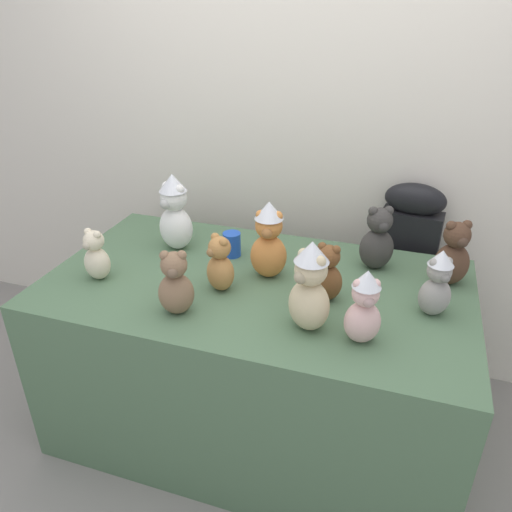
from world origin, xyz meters
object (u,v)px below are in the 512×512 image
(teddy_bear_charcoal, at_px, (377,240))
(teddy_bear_ash, at_px, (437,284))
(teddy_bear_blush, at_px, (364,308))
(teddy_bear_cream, at_px, (96,256))
(teddy_bear_mocha, at_px, (176,285))
(teddy_bear_ginger, at_px, (269,241))
(teddy_bear_caramel, at_px, (220,265))
(display_table, at_px, (256,358))
(teddy_bear_chestnut, at_px, (327,274))
(teddy_bear_sand, at_px, (310,287))
(teddy_bear_snow, at_px, (175,213))
(instrument_case, at_px, (402,284))
(party_cup_blue, at_px, (232,244))
(teddy_bear_cocoa, at_px, (453,255))

(teddy_bear_charcoal, bearing_deg, teddy_bear_ash, -75.11)
(teddy_bear_ash, relative_size, teddy_bear_blush, 0.96)
(teddy_bear_cream, bearing_deg, teddy_bear_mocha, -3.41)
(teddy_bear_ginger, bearing_deg, teddy_bear_caramel, -141.30)
(teddy_bear_caramel, bearing_deg, display_table, 72.91)
(teddy_bear_chestnut, bearing_deg, teddy_bear_mocha, -141.40)
(teddy_bear_ash, relative_size, teddy_bear_sand, 0.77)
(display_table, distance_m, teddy_bear_ash, 0.86)
(teddy_bear_blush, bearing_deg, teddy_bear_caramel, 141.96)
(teddy_bear_sand, xyz_separation_m, teddy_bear_snow, (-0.72, 0.42, 0.01))
(instrument_case, distance_m, teddy_bear_ginger, 0.87)
(teddy_bear_mocha, relative_size, teddy_bear_snow, 0.71)
(party_cup_blue, bearing_deg, teddy_bear_ginger, -30.92)
(teddy_bear_cream, xyz_separation_m, teddy_bear_sand, (0.90, -0.07, 0.06))
(instrument_case, bearing_deg, teddy_bear_cocoa, -58.91)
(teddy_bear_ash, height_order, teddy_bear_cream, teddy_bear_ash)
(teddy_bear_sand, bearing_deg, teddy_bear_cream, -154.37)
(teddy_bear_charcoal, xyz_separation_m, party_cup_blue, (-0.62, -0.09, -0.08))
(display_table, distance_m, instrument_case, 0.85)
(teddy_bear_ginger, relative_size, party_cup_blue, 3.01)
(teddy_bear_sand, bearing_deg, party_cup_blue, 166.04)
(teddy_bear_mocha, bearing_deg, teddy_bear_sand, -13.38)
(teddy_bear_ash, bearing_deg, display_table, 147.76)
(teddy_bear_chestnut, relative_size, teddy_bear_sand, 0.69)
(teddy_bear_ginger, xyz_separation_m, party_cup_blue, (-0.21, 0.13, -0.11))
(teddy_bear_blush, relative_size, teddy_bear_chestnut, 1.16)
(teddy_bear_sand, xyz_separation_m, teddy_bear_cocoa, (0.48, 0.48, -0.04))
(teddy_bear_caramel, height_order, teddy_bear_snow, teddy_bear_snow)
(teddy_bear_ginger, bearing_deg, instrument_case, 36.64)
(instrument_case, xyz_separation_m, party_cup_blue, (-0.75, -0.42, 0.30))
(teddy_bear_charcoal, xyz_separation_m, teddy_bear_caramel, (-0.56, -0.37, -0.02))
(teddy_bear_ginger, bearing_deg, teddy_bear_chestnut, -29.23)
(teddy_bear_ash, distance_m, teddy_bear_snow, 1.15)
(display_table, relative_size, teddy_bear_sand, 5.09)
(teddy_bear_ginger, relative_size, teddy_bear_cocoa, 1.20)
(instrument_case, relative_size, teddy_bear_chestnut, 4.57)
(party_cup_blue, bearing_deg, teddy_bear_cream, -141.20)
(teddy_bear_blush, distance_m, teddy_bear_ginger, 0.54)
(teddy_bear_blush, height_order, teddy_bear_snow, teddy_bear_snow)
(teddy_bear_ash, height_order, party_cup_blue, teddy_bear_ash)
(display_table, relative_size, teddy_bear_cream, 7.81)
(teddy_bear_ash, height_order, teddy_bear_sand, teddy_bear_sand)
(teddy_bear_blush, height_order, teddy_bear_chestnut, teddy_bear_blush)
(teddy_bear_ash, height_order, teddy_bear_chestnut, teddy_bear_ash)
(teddy_bear_ash, height_order, teddy_bear_snow, teddy_bear_snow)
(teddy_bear_snow, height_order, party_cup_blue, teddy_bear_snow)
(instrument_case, bearing_deg, display_table, -127.09)
(teddy_bear_snow, bearing_deg, teddy_bear_ash, 7.64)
(teddy_bear_ash, bearing_deg, teddy_bear_snow, 139.04)
(teddy_bear_ash, relative_size, teddy_bear_mocha, 1.03)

